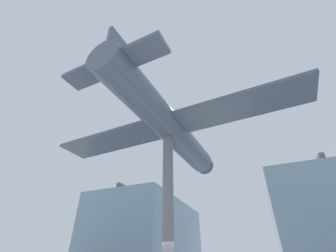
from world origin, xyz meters
TOP-DOWN VIEW (x-y plane):
  - glass_pavilion_left at (-8.98, 15.38)m, footprint 8.54×14.86m
  - glass_pavilion_right at (8.98, 15.38)m, footprint 8.54×14.86m
  - support_pylon_central at (0.00, 0.00)m, footprint 0.54×0.54m
  - suspended_airplane at (0.01, 0.13)m, footprint 15.33×12.94m

SIDE VIEW (x-z plane):
  - support_pylon_central at x=0.00m, z-range 0.00..7.74m
  - glass_pavilion_left at x=-8.98m, z-range -0.29..8.62m
  - glass_pavilion_right at x=8.98m, z-range -0.29..8.62m
  - suspended_airplane at x=0.01m, z-range 7.15..9.96m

